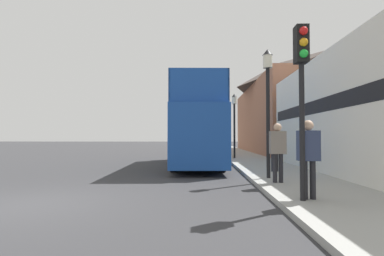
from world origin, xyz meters
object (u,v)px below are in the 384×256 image
(traffic_signal, at_px, (302,72))
(lamp_post_nearest, at_px, (268,88))
(tour_bus, at_px, (196,131))
(pedestrian_second, at_px, (278,147))
(parked_car_ahead_of_bus, at_px, (208,148))
(lamp_post_third, at_px, (223,118))
(pedestrian_third, at_px, (275,147))
(pedestrian_nearest, at_px, (308,151))
(lamp_post_second, at_px, (234,113))

(traffic_signal, bearing_deg, lamp_post_nearest, 89.02)
(tour_bus, xyz_separation_m, pedestrian_second, (2.68, -6.88, -0.63))
(parked_car_ahead_of_bus, bearing_deg, traffic_signal, -83.60)
(lamp_post_third, bearing_deg, pedestrian_second, -89.41)
(parked_car_ahead_of_bus, relative_size, traffic_signal, 1.16)
(lamp_post_third, bearing_deg, tour_bus, -100.27)
(pedestrian_third, height_order, traffic_signal, traffic_signal)
(pedestrian_third, xyz_separation_m, lamp_post_third, (-0.85, 17.47, 2.30))
(tour_bus, bearing_deg, pedestrian_second, -71.20)
(tour_bus, xyz_separation_m, pedestrian_nearest, (2.74, -9.37, -0.66))
(parked_car_ahead_of_bus, xyz_separation_m, pedestrian_nearest, (1.92, -17.49, 0.57))
(tour_bus, height_order, traffic_signal, tour_bus)
(pedestrian_nearest, relative_size, traffic_signal, 0.46)
(pedestrian_second, xyz_separation_m, lamp_post_nearest, (-0.06, 1.05, 2.01))
(pedestrian_second, relative_size, lamp_post_nearest, 0.41)
(parked_car_ahead_of_bus, relative_size, pedestrian_third, 2.74)
(pedestrian_nearest, distance_m, pedestrian_second, 2.49)
(pedestrian_nearest, distance_m, pedestrian_third, 5.55)
(parked_car_ahead_of_bus, bearing_deg, lamp_post_nearest, -81.86)
(tour_bus, distance_m, parked_car_ahead_of_bus, 8.25)
(pedestrian_third, height_order, lamp_post_nearest, lamp_post_nearest)
(parked_car_ahead_of_bus, distance_m, pedestrian_nearest, 17.60)
(pedestrian_nearest, height_order, lamp_post_nearest, lamp_post_nearest)
(lamp_post_second, xyz_separation_m, lamp_post_third, (-0.06, 9.72, 0.29))
(lamp_post_nearest, bearing_deg, parked_car_ahead_of_bus, 97.32)
(pedestrian_nearest, distance_m, lamp_post_second, 13.41)
(tour_bus, xyz_separation_m, parked_car_ahead_of_bus, (0.83, 8.12, -1.22))
(lamp_post_second, bearing_deg, lamp_post_third, 90.33)
(lamp_post_second, relative_size, lamp_post_third, 0.90)
(parked_car_ahead_of_bus, relative_size, lamp_post_nearest, 1.02)
(traffic_signal, bearing_deg, pedestrian_third, 82.38)
(lamp_post_second, bearing_deg, parked_car_ahead_of_bus, 111.87)
(tour_bus, height_order, pedestrian_third, tour_bus)
(lamp_post_third, bearing_deg, traffic_signal, -89.78)
(parked_car_ahead_of_bus, xyz_separation_m, traffic_signal, (1.73, -17.67, 2.36))
(lamp_post_second, bearing_deg, lamp_post_nearest, -89.44)
(tour_bus, distance_m, pedestrian_second, 7.41)
(pedestrian_second, bearing_deg, traffic_signal, -92.66)
(tour_bus, bearing_deg, pedestrian_nearest, -76.15)
(tour_bus, distance_m, traffic_signal, 9.95)
(pedestrian_nearest, xyz_separation_m, lamp_post_third, (-0.28, 22.99, 2.22))
(pedestrian_nearest, bearing_deg, lamp_post_nearest, 92.04)
(lamp_post_second, bearing_deg, tour_bus, -122.95)
(parked_car_ahead_of_bus, height_order, lamp_post_second, lamp_post_second)
(pedestrian_nearest, xyz_separation_m, lamp_post_nearest, (-0.13, 3.54, 2.04))
(traffic_signal, distance_m, lamp_post_second, 13.44)
(lamp_post_second, distance_m, lamp_post_third, 9.73)
(pedestrian_nearest, relative_size, pedestrian_second, 0.98)
(pedestrian_nearest, bearing_deg, tour_bus, 106.31)
(tour_bus, bearing_deg, parked_car_ahead_of_bus, 81.73)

